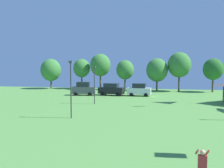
{
  "coord_description": "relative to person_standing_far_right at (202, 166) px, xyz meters",
  "views": [
    {
      "loc": [
        0.26,
        3.27,
        5.35
      ],
      "look_at": [
        -1.77,
        14.37,
        4.5
      ],
      "focal_mm": 38.0,
      "sensor_mm": 36.0,
      "label": 1
    }
  ],
  "objects": [
    {
      "name": "parked_car_third_from_left",
      "position": [
        -4.9,
        32.15,
        0.13
      ],
      "size": [
        4.3,
        2.25,
        2.3
      ],
      "rotation": [
        0.0,
        0.0,
        -0.08
      ],
      "color": "silver",
      "rests_on": "ground"
    },
    {
      "name": "treeline_tree_4",
      "position": [
        -1.73,
        41.68,
        3.52
      ],
      "size": [
        4.62,
        4.62,
        7.08
      ],
      "color": "brown",
      "rests_on": "ground"
    },
    {
      "name": "person_standing_far_right",
      "position": [
        0.0,
        0.0,
        0.0
      ],
      "size": [
        0.52,
        0.51,
        1.78
      ],
      "rotation": [
        0.0,
        0.0,
        -0.5
      ],
      "color": "black",
      "rests_on": "ground"
    },
    {
      "name": "treeline_tree_1",
      "position": [
        -19.46,
        43.97,
        3.89
      ],
      "size": [
        4.0,
        4.0,
        7.12
      ],
      "color": "brown",
      "rests_on": "ground"
    },
    {
      "name": "light_post_0",
      "position": [
        -10.57,
        21.88,
        2.05
      ],
      "size": [
        0.36,
        0.2,
        5.35
      ],
      "color": "#2D2D33",
      "rests_on": "ground"
    },
    {
      "name": "treeline_tree_3",
      "position": [
        -8.84,
        42.78,
        3.53
      ],
      "size": [
        4.0,
        4.0,
        6.76
      ],
      "color": "brown",
      "rests_on": "ground"
    },
    {
      "name": "parked_car_leftmost",
      "position": [
        -15.17,
        31.38,
        0.19
      ],
      "size": [
        4.42,
        2.38,
        2.46
      ],
      "rotation": [
        0.0,
        0.0,
        0.14
      ],
      "color": "#4C5156",
      "rests_on": "ground"
    },
    {
      "name": "treeline_tree_2",
      "position": [
        -14.68,
        43.18,
        4.62
      ],
      "size": [
        4.74,
        4.74,
        8.25
      ],
      "color": "brown",
      "rests_on": "ground"
    },
    {
      "name": "treeline_tree_0",
      "position": [
        -26.71,
        42.58,
        3.47
      ],
      "size": [
        4.82,
        4.82,
        7.14
      ],
      "color": "brown",
      "rests_on": "ground"
    },
    {
      "name": "treeline_tree_5",
      "position": [
        2.92,
        41.7,
        4.64
      ],
      "size": [
        4.88,
        4.88,
        8.35
      ],
      "color": "brown",
      "rests_on": "ground"
    },
    {
      "name": "light_post_1",
      "position": [
        -10.59,
        12.45,
        2.35
      ],
      "size": [
        0.36,
        0.2,
        5.92
      ],
      "color": "#2D2D33",
      "rests_on": "ground"
    },
    {
      "name": "parked_car_second_from_left",
      "position": [
        -10.03,
        32.13,
        0.11
      ],
      "size": [
        4.88,
        2.41,
        2.26
      ],
      "rotation": [
        0.0,
        0.0,
        -0.14
      ],
      "color": "black",
      "rests_on": "ground"
    },
    {
      "name": "treeline_tree_6",
      "position": [
        9.66,
        41.3,
        3.74
      ],
      "size": [
        4.06,
        4.06,
        7.0
      ],
      "color": "brown",
      "rests_on": "ground"
    }
  ]
}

